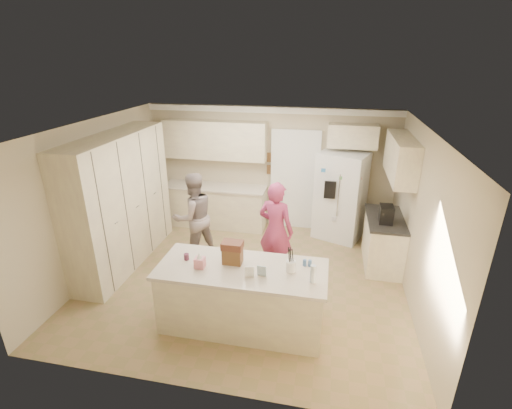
% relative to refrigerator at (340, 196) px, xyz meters
% --- Properties ---
extents(floor, '(5.20, 4.60, 0.02)m').
position_rel_refrigerator_xyz_m(floor, '(-1.52, -1.97, -0.91)').
color(floor, '#957952').
rests_on(floor, ground).
extents(ceiling, '(5.20, 4.60, 0.02)m').
position_rel_refrigerator_xyz_m(ceiling, '(-1.52, -1.97, 1.71)').
color(ceiling, white).
rests_on(ceiling, wall_back).
extents(wall_back, '(5.20, 0.02, 2.60)m').
position_rel_refrigerator_xyz_m(wall_back, '(-1.52, 0.34, 0.40)').
color(wall_back, '#C1B393').
rests_on(wall_back, ground).
extents(wall_front, '(5.20, 0.02, 2.60)m').
position_rel_refrigerator_xyz_m(wall_front, '(-1.52, -4.28, 0.40)').
color(wall_front, '#C1B393').
rests_on(wall_front, ground).
extents(wall_left, '(0.02, 4.60, 2.60)m').
position_rel_refrigerator_xyz_m(wall_left, '(-4.13, -1.97, 0.40)').
color(wall_left, '#C1B393').
rests_on(wall_left, ground).
extents(wall_right, '(0.02, 4.60, 2.60)m').
position_rel_refrigerator_xyz_m(wall_right, '(1.09, -1.97, 0.40)').
color(wall_right, '#C1B393').
rests_on(wall_right, ground).
extents(crown_back, '(5.20, 0.08, 0.12)m').
position_rel_refrigerator_xyz_m(crown_back, '(-1.52, 0.29, 1.63)').
color(crown_back, white).
rests_on(crown_back, wall_back).
extents(pantry_bank, '(0.60, 2.60, 2.35)m').
position_rel_refrigerator_xyz_m(pantry_bank, '(-3.82, -1.77, 0.28)').
color(pantry_bank, '#F4EABB').
rests_on(pantry_bank, floor).
extents(back_base_cab, '(2.20, 0.60, 0.88)m').
position_rel_refrigerator_xyz_m(back_base_cab, '(-2.67, 0.03, -0.46)').
color(back_base_cab, '#F4EABB').
rests_on(back_base_cab, floor).
extents(back_countertop, '(2.24, 0.63, 0.04)m').
position_rel_refrigerator_xyz_m(back_countertop, '(-2.67, 0.02, 0.00)').
color(back_countertop, beige).
rests_on(back_countertop, back_base_cab).
extents(back_upper_cab, '(2.20, 0.35, 0.80)m').
position_rel_refrigerator_xyz_m(back_upper_cab, '(-2.67, 0.16, 1.00)').
color(back_upper_cab, '#F4EABB').
rests_on(back_upper_cab, wall_back).
extents(doorway_opening, '(0.90, 0.06, 2.10)m').
position_rel_refrigerator_xyz_m(doorway_opening, '(-0.97, 0.31, 0.15)').
color(doorway_opening, black).
rests_on(doorway_opening, floor).
extents(doorway_casing, '(1.02, 0.03, 2.22)m').
position_rel_refrigerator_xyz_m(doorway_casing, '(-0.97, 0.28, 0.15)').
color(doorway_casing, white).
rests_on(doorway_casing, floor).
extents(wall_frame_upper, '(0.15, 0.02, 0.20)m').
position_rel_refrigerator_xyz_m(wall_frame_upper, '(-1.50, 0.30, 0.65)').
color(wall_frame_upper, brown).
rests_on(wall_frame_upper, wall_back).
extents(wall_frame_lower, '(0.15, 0.02, 0.20)m').
position_rel_refrigerator_xyz_m(wall_frame_lower, '(-1.50, 0.30, 0.38)').
color(wall_frame_lower, brown).
rests_on(wall_frame_lower, wall_back).
extents(refrigerator, '(1.09, 0.97, 1.80)m').
position_rel_refrigerator_xyz_m(refrigerator, '(0.00, 0.00, 0.00)').
color(refrigerator, white).
rests_on(refrigerator, floor).
extents(fridge_seam, '(0.02, 0.02, 1.78)m').
position_rel_refrigerator_xyz_m(fridge_seam, '(0.00, -0.35, 0.00)').
color(fridge_seam, gray).
rests_on(fridge_seam, refrigerator).
extents(fridge_dispenser, '(0.22, 0.03, 0.35)m').
position_rel_refrigerator_xyz_m(fridge_dispenser, '(-0.22, -0.37, 0.25)').
color(fridge_dispenser, black).
rests_on(fridge_dispenser, refrigerator).
extents(fridge_handle_l, '(0.02, 0.02, 0.85)m').
position_rel_refrigerator_xyz_m(fridge_handle_l, '(-0.05, -0.37, 0.15)').
color(fridge_handle_l, silver).
rests_on(fridge_handle_l, refrigerator).
extents(fridge_handle_r, '(0.02, 0.02, 0.85)m').
position_rel_refrigerator_xyz_m(fridge_handle_r, '(0.05, -0.37, 0.15)').
color(fridge_handle_r, silver).
rests_on(fridge_handle_r, refrigerator).
extents(over_fridge_cab, '(0.95, 0.35, 0.45)m').
position_rel_refrigerator_xyz_m(over_fridge_cab, '(0.13, 0.16, 1.20)').
color(over_fridge_cab, '#F4EABB').
rests_on(over_fridge_cab, wall_back).
extents(right_base_cab, '(0.60, 1.20, 0.88)m').
position_rel_refrigerator_xyz_m(right_base_cab, '(0.78, -0.97, -0.46)').
color(right_base_cab, '#F4EABB').
rests_on(right_base_cab, floor).
extents(right_countertop, '(0.63, 1.24, 0.04)m').
position_rel_refrigerator_xyz_m(right_countertop, '(0.77, -0.97, 0.00)').
color(right_countertop, '#2D2B28').
rests_on(right_countertop, right_base_cab).
extents(right_upper_cab, '(0.35, 1.50, 0.70)m').
position_rel_refrigerator_xyz_m(right_upper_cab, '(0.91, -0.77, 1.05)').
color(right_upper_cab, '#F4EABB').
rests_on(right_upper_cab, wall_right).
extents(coffee_maker, '(0.22, 0.28, 0.30)m').
position_rel_refrigerator_xyz_m(coffee_maker, '(0.73, -1.17, 0.17)').
color(coffee_maker, black).
rests_on(coffee_maker, right_countertop).
extents(island_base, '(2.20, 0.90, 0.88)m').
position_rel_refrigerator_xyz_m(island_base, '(-1.32, -3.07, -0.46)').
color(island_base, '#F4EABB').
rests_on(island_base, floor).
extents(island_top, '(2.28, 0.96, 0.05)m').
position_rel_refrigerator_xyz_m(island_top, '(-1.32, -3.07, 0.00)').
color(island_top, beige).
rests_on(island_top, island_base).
extents(utensil_crock, '(0.13, 0.13, 0.15)m').
position_rel_refrigerator_xyz_m(utensil_crock, '(-0.67, -3.02, 0.10)').
color(utensil_crock, white).
rests_on(utensil_crock, island_top).
extents(tissue_box, '(0.13, 0.13, 0.14)m').
position_rel_refrigerator_xyz_m(tissue_box, '(-1.87, -3.17, 0.10)').
color(tissue_box, pink).
rests_on(tissue_box, island_top).
extents(tissue_plume, '(0.08, 0.08, 0.08)m').
position_rel_refrigerator_xyz_m(tissue_plume, '(-1.87, -3.17, 0.20)').
color(tissue_plume, white).
rests_on(tissue_plume, tissue_box).
extents(dollhouse_body, '(0.26, 0.18, 0.22)m').
position_rel_refrigerator_xyz_m(dollhouse_body, '(-1.47, -2.97, 0.14)').
color(dollhouse_body, brown).
rests_on(dollhouse_body, island_top).
extents(dollhouse_roof, '(0.28, 0.20, 0.10)m').
position_rel_refrigerator_xyz_m(dollhouse_roof, '(-1.47, -2.97, 0.30)').
color(dollhouse_roof, '#592D1E').
rests_on(dollhouse_roof, dollhouse_body).
extents(jam_jar, '(0.07, 0.07, 0.09)m').
position_rel_refrigerator_xyz_m(jam_jar, '(-2.12, -3.02, 0.07)').
color(jam_jar, '#59263F').
rests_on(jam_jar, island_top).
extents(greeting_card_a, '(0.12, 0.06, 0.16)m').
position_rel_refrigerator_xyz_m(greeting_card_a, '(-1.17, -3.27, 0.11)').
color(greeting_card_a, white).
rests_on(greeting_card_a, island_top).
extents(greeting_card_b, '(0.12, 0.05, 0.16)m').
position_rel_refrigerator_xyz_m(greeting_card_b, '(-1.02, -3.22, 0.11)').
color(greeting_card_b, silver).
rests_on(greeting_card_b, island_top).
extents(water_bottle, '(0.07, 0.07, 0.24)m').
position_rel_refrigerator_xyz_m(water_bottle, '(-0.37, -3.22, 0.14)').
color(water_bottle, silver).
rests_on(water_bottle, island_top).
extents(shaker_salt, '(0.05, 0.05, 0.09)m').
position_rel_refrigerator_xyz_m(shaker_salt, '(-0.50, -2.85, 0.07)').
color(shaker_salt, '#42679B').
rests_on(shaker_salt, island_top).
extents(shaker_pepper, '(0.05, 0.05, 0.09)m').
position_rel_refrigerator_xyz_m(shaker_pepper, '(-0.43, -2.85, 0.07)').
color(shaker_pepper, '#42679B').
rests_on(shaker_pepper, island_top).
extents(teen_boy, '(1.01, 1.01, 1.65)m').
position_rel_refrigerator_xyz_m(teen_boy, '(-2.62, -1.40, -0.07)').
color(teen_boy, gray).
rests_on(teen_boy, floor).
extents(teen_girl, '(0.71, 0.57, 1.70)m').
position_rel_refrigerator_xyz_m(teen_girl, '(-1.06, -1.70, -0.05)').
color(teen_girl, '#BC365D').
rests_on(teen_girl, floor).
extents(fridge_magnets, '(0.76, 0.02, 1.44)m').
position_rel_refrigerator_xyz_m(fridge_magnets, '(0.00, -0.36, 0.00)').
color(fridge_magnets, tan).
rests_on(fridge_magnets, refrigerator).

